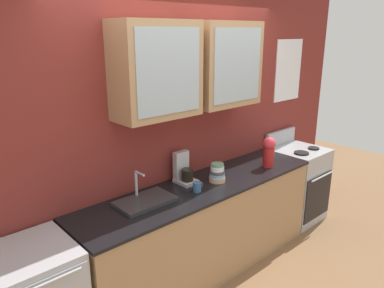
{
  "coord_description": "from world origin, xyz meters",
  "views": [
    {
      "loc": [
        -2.2,
        -2.25,
        2.26
      ],
      "look_at": [
        -0.15,
        0.0,
        1.33
      ],
      "focal_mm": 34.45,
      "sensor_mm": 36.0,
      "label": 1
    }
  ],
  "objects_px": {
    "sink_faucet": "(145,200)",
    "bowl_stack": "(217,173)",
    "vase": "(269,151)",
    "cup_near_sink": "(197,187)",
    "stove_range": "(296,183)",
    "coffee_maker": "(184,171)"
  },
  "relations": [
    {
      "from": "bowl_stack",
      "to": "vase",
      "type": "distance_m",
      "value": 0.69
    },
    {
      "from": "sink_faucet",
      "to": "bowl_stack",
      "type": "height_order",
      "value": "sink_faucet"
    },
    {
      "from": "bowl_stack",
      "to": "cup_near_sink",
      "type": "distance_m",
      "value": 0.3
    },
    {
      "from": "vase",
      "to": "coffee_maker",
      "type": "distance_m",
      "value": 0.97
    },
    {
      "from": "stove_range",
      "to": "sink_faucet",
      "type": "xyz_separation_m",
      "value": [
        -2.22,
        0.07,
        0.47
      ]
    },
    {
      "from": "vase",
      "to": "coffee_maker",
      "type": "relative_size",
      "value": 1.1
    },
    {
      "from": "sink_faucet",
      "to": "coffee_maker",
      "type": "height_order",
      "value": "coffee_maker"
    },
    {
      "from": "stove_range",
      "to": "cup_near_sink",
      "type": "distance_m",
      "value": 1.81
    },
    {
      "from": "sink_faucet",
      "to": "bowl_stack",
      "type": "relative_size",
      "value": 2.69
    },
    {
      "from": "stove_range",
      "to": "coffee_maker",
      "type": "relative_size",
      "value": 3.74
    },
    {
      "from": "sink_faucet",
      "to": "cup_near_sink",
      "type": "xyz_separation_m",
      "value": [
        0.48,
        -0.13,
        0.02
      ]
    },
    {
      "from": "bowl_stack",
      "to": "cup_near_sink",
      "type": "height_order",
      "value": "bowl_stack"
    },
    {
      "from": "bowl_stack",
      "to": "coffee_maker",
      "type": "bearing_deg",
      "value": 140.29
    },
    {
      "from": "sink_faucet",
      "to": "vase",
      "type": "distance_m",
      "value": 1.47
    },
    {
      "from": "sink_faucet",
      "to": "cup_near_sink",
      "type": "distance_m",
      "value": 0.49
    },
    {
      "from": "coffee_maker",
      "to": "cup_near_sink",
      "type": "bearing_deg",
      "value": -102.78
    },
    {
      "from": "vase",
      "to": "cup_near_sink",
      "type": "distance_m",
      "value": 0.99
    },
    {
      "from": "bowl_stack",
      "to": "vase",
      "type": "bearing_deg",
      "value": -7.06
    },
    {
      "from": "vase",
      "to": "cup_near_sink",
      "type": "relative_size",
      "value": 2.94
    },
    {
      "from": "stove_range",
      "to": "coffee_maker",
      "type": "xyz_separation_m",
      "value": [
        -1.69,
        0.18,
        0.55
      ]
    },
    {
      "from": "stove_range",
      "to": "coffee_maker",
      "type": "distance_m",
      "value": 1.79
    },
    {
      "from": "stove_range",
      "to": "bowl_stack",
      "type": "relative_size",
      "value": 6.08
    }
  ]
}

